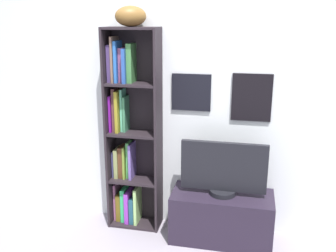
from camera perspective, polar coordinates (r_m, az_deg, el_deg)
back_wall at (r=3.32m, az=3.38°, el=4.25°), size 4.80×0.08×2.39m
bookshelf at (r=3.41m, az=-5.80°, el=-1.38°), size 0.47×0.24×1.79m
football at (r=3.21m, az=-5.59°, el=15.98°), size 0.30×0.27×0.16m
tv_stand at (r=3.41m, az=7.98°, el=-13.26°), size 0.86×0.40×0.42m
television at (r=3.22m, az=8.28°, el=-6.42°), size 0.71×0.22×0.46m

